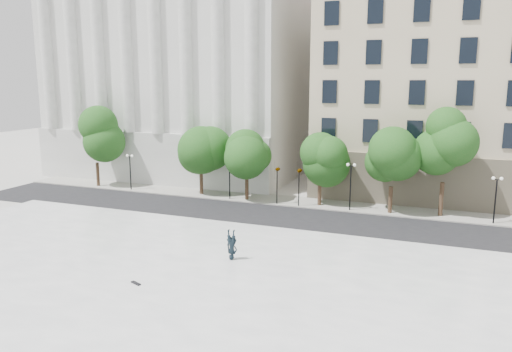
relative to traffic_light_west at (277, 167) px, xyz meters
The scene contains 12 objects.
ground 22.61m from the traffic_light_west, 89.98° to the right, with size 160.00×160.00×0.00m, color beige.
plaza 19.61m from the traffic_light_west, 89.98° to the right, with size 44.00×22.00×0.45m, color white.
street 5.68m from the traffic_light_west, 89.91° to the right, with size 60.00×8.00×0.02m, color black.
far_sidewalk 4.03m from the traffic_light_west, 89.78° to the left, with size 60.00×4.00×0.12m, color #9E9C92.
building_west 25.25m from the traffic_light_west, 136.24° to the left, with size 31.50×27.65×25.60m.
building_east 27.04m from the traffic_light_west, 39.70° to the left, with size 36.00×26.15×23.00m.
traffic_light_west is the anchor object (origin of this frame).
traffic_light_east 2.17m from the traffic_light_west, ahead, with size 0.90×1.93×4.26m.
person_lying 16.58m from the traffic_light_west, 81.44° to the right, with size 0.72×0.47×1.97m, color black.
skateboard 21.94m from the traffic_light_west, 92.89° to the right, with size 0.74×0.19×0.08m, color black.
street_trees 1.96m from the traffic_light_west, 141.50° to the left, with size 40.31×4.99×7.79m.
lamp_posts 1.33m from the traffic_light_west, 16.11° to the left, with size 36.59×0.28×4.48m.
Camera 1 is at (14.90, -21.75, 11.90)m, focal length 35.00 mm.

